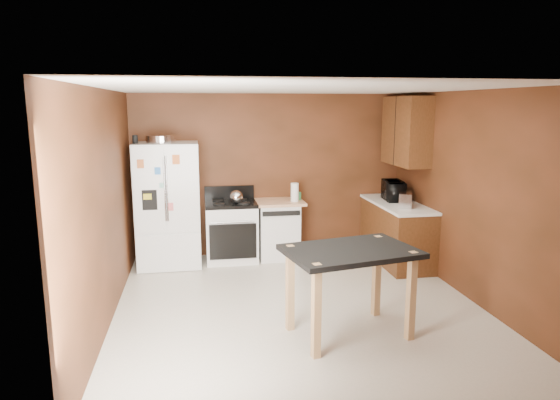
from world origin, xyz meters
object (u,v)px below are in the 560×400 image
object	(u,v)px
paper_towel	(295,192)
island	(350,262)
microwave	(394,191)
kettle	(236,197)
toaster	(405,200)
gas_range	(231,230)
pen_cup	(135,139)
refrigerator	(168,205)
roasting_pan	(161,139)
dishwasher	(278,229)
green_canister	(298,196)

from	to	relation	value
paper_towel	island	world-z (taller)	paper_towel
microwave	kettle	bearing A→B (deg)	93.78
toaster	microwave	xyz separation A→B (m)	(0.04, 0.54, 0.03)
gas_range	island	xyz separation A→B (m)	(1.00, -2.72, 0.31)
pen_cup	microwave	bearing A→B (deg)	-1.60
toaster	refrigerator	distance (m)	3.41
roasting_pan	dishwasher	bearing A→B (deg)	2.83
refrigerator	green_canister	bearing A→B (deg)	4.08
green_canister	dishwasher	world-z (taller)	green_canister
roasting_pan	green_canister	xyz separation A→B (m)	(2.02, 0.14, -0.90)
kettle	island	xyz separation A→B (m)	(0.93, -2.58, -0.22)
roasting_pan	gas_range	bearing A→B (deg)	3.48
microwave	dishwasher	bearing A→B (deg)	87.31
roasting_pan	toaster	xyz separation A→B (m)	(3.39, -0.74, -0.85)
refrigerator	toaster	bearing A→B (deg)	-12.54
green_canister	refrigerator	world-z (taller)	refrigerator
kettle	toaster	xyz separation A→B (m)	(2.34, -0.66, 0.00)
roasting_pan	pen_cup	distance (m)	0.35
roasting_pan	green_canister	bearing A→B (deg)	3.91
green_canister	refrigerator	bearing A→B (deg)	-175.92
refrigerator	island	world-z (taller)	refrigerator
toaster	green_canister	bearing A→B (deg)	171.37
refrigerator	gas_range	size ratio (longest dim) A/B	1.64
dishwasher	green_canister	bearing A→B (deg)	9.59
pen_cup	roasting_pan	bearing A→B (deg)	16.06
microwave	gas_range	bearing A→B (deg)	90.60
green_canister	toaster	world-z (taller)	toaster
gas_range	toaster	bearing A→B (deg)	-18.34
green_canister	island	bearing A→B (deg)	-90.79
dishwasher	microwave	bearing A→B (deg)	-9.40
paper_towel	gas_range	world-z (taller)	paper_towel
pen_cup	kettle	xyz separation A→B (m)	(1.39, 0.02, -0.86)
paper_towel	gas_range	bearing A→B (deg)	176.69
pen_cup	paper_towel	xyz separation A→B (m)	(2.28, 0.10, -0.83)
refrigerator	gas_range	bearing A→B (deg)	3.81
roasting_pan	microwave	distance (m)	3.53
toaster	island	size ratio (longest dim) A/B	0.20
dishwasher	island	bearing A→B (deg)	-84.13
roasting_pan	gas_range	size ratio (longest dim) A/B	0.37
roasting_pan	paper_towel	bearing A→B (deg)	0.10
green_canister	gas_range	world-z (taller)	gas_range
toaster	roasting_pan	bearing A→B (deg)	-168.32
kettle	dishwasher	distance (m)	0.86
kettle	dishwasher	size ratio (longest dim) A/B	0.22
kettle	microwave	size ratio (longest dim) A/B	0.40
roasting_pan	island	world-z (taller)	roasting_pan
paper_towel	green_canister	size ratio (longest dim) A/B	2.43
gas_range	paper_towel	bearing A→B (deg)	-3.31
kettle	gas_range	bearing A→B (deg)	117.71
island	toaster	bearing A→B (deg)	53.66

